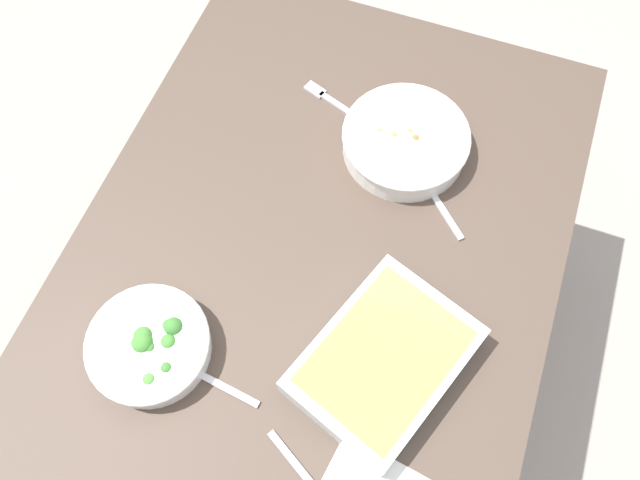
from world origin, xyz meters
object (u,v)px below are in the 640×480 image
at_px(broccoli_bowl, 150,345).
at_px(spoon_by_broccoli, 201,375).
at_px(stew_bowl, 405,141).
at_px(fork_on_table, 334,102).
at_px(spoon_by_stew, 432,192).
at_px(baking_dish, 384,360).

xyz_separation_m(broccoli_bowl, spoon_by_broccoli, (-0.01, -0.10, -0.03)).
height_order(stew_bowl, broccoli_bowl, broccoli_bowl).
bearing_deg(broccoli_bowl, fork_on_table, -11.10).
height_order(broccoli_bowl, spoon_by_broccoli, broccoli_bowl).
bearing_deg(spoon_by_stew, spoon_by_broccoli, 150.37).
distance_m(stew_bowl, fork_on_table, 0.19).
distance_m(broccoli_bowl, spoon_by_stew, 0.60).
relative_size(broccoli_bowl, spoon_by_stew, 1.55).
distance_m(stew_bowl, baking_dish, 0.45).
bearing_deg(spoon_by_broccoli, stew_bowl, -19.01).
bearing_deg(broccoli_bowl, stew_bowl, -27.92).
distance_m(baking_dish, spoon_by_broccoli, 0.32).
xyz_separation_m(stew_bowl, fork_on_table, (0.06, 0.17, -0.03)).
distance_m(broccoli_bowl, spoon_by_broccoli, 0.10).
distance_m(broccoli_bowl, fork_on_table, 0.63).
height_order(stew_bowl, spoon_by_stew, stew_bowl).
bearing_deg(fork_on_table, spoon_by_stew, -118.93).
bearing_deg(baking_dish, spoon_by_broccoli, 113.35).
relative_size(stew_bowl, spoon_by_broccoli, 1.45).
xyz_separation_m(baking_dish, spoon_by_stew, (0.36, 0.01, -0.03)).
bearing_deg(spoon_by_stew, stew_bowl, 45.84).
bearing_deg(spoon_by_broccoli, baking_dish, -66.65).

